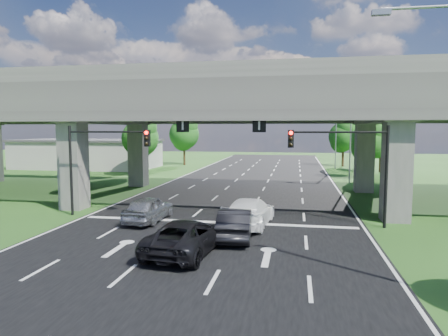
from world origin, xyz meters
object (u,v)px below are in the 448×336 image
(signal_left, at_px, (100,153))
(car_silver, at_px, (149,209))
(signal_right, at_px, (348,156))
(car_trailing, at_px, (186,236))
(car_dark, at_px, (236,223))
(car_white, at_px, (249,212))
(streetlight_far, at_px, (347,129))
(streetlight_beyond, at_px, (333,129))

(signal_left, bearing_deg, car_silver, -14.46)
(signal_right, bearing_deg, car_trailing, -139.90)
(car_dark, bearing_deg, car_white, -102.34)
(signal_right, bearing_deg, car_dark, -148.14)
(streetlight_far, distance_m, streetlight_beyond, 16.00)
(signal_left, relative_size, car_trailing, 1.07)
(streetlight_far, height_order, car_dark, streetlight_far)
(car_trailing, bearing_deg, signal_right, -134.15)
(car_silver, relative_size, car_white, 0.83)
(car_white, bearing_deg, signal_right, -164.75)
(streetlight_far, xyz_separation_m, car_dark, (-8.36, -23.84, -5.03))
(streetlight_beyond, distance_m, car_trailing, 44.25)
(car_dark, distance_m, car_trailing, 3.46)
(signal_right, bearing_deg, car_white, -170.58)
(signal_right, height_order, car_dark, signal_right)
(signal_right, bearing_deg, streetlight_beyond, 86.39)
(signal_left, distance_m, car_dark, 10.82)
(car_trailing, bearing_deg, streetlight_far, -105.17)
(car_white, bearing_deg, car_dark, 87.73)
(streetlight_beyond, height_order, car_white, streetlight_beyond)
(streetlight_far, xyz_separation_m, car_silver, (-14.27, -21.00, -5.02))
(car_dark, bearing_deg, signal_left, -25.83)
(car_silver, relative_size, car_dark, 0.98)
(car_dark, bearing_deg, car_silver, -29.93)
(signal_right, relative_size, car_silver, 1.27)
(signal_right, distance_m, streetlight_far, 20.25)
(car_dark, height_order, car_trailing, car_dark)
(signal_right, distance_m, car_dark, 7.92)
(signal_right, xyz_separation_m, car_trailing, (-7.96, -6.70, -3.37))
(signal_left, xyz_separation_m, car_white, (9.97, -0.94, -3.33))
(car_dark, bearing_deg, signal_right, -152.38)
(signal_left, bearing_deg, streetlight_beyond, 63.57)
(streetlight_far, relative_size, car_white, 1.75)
(car_silver, xyz_separation_m, car_white, (6.31, 0.00, 0.02))
(car_white, bearing_deg, signal_left, 0.42)
(streetlight_far, xyz_separation_m, streetlight_beyond, (0.00, 16.00, 0.00))
(streetlight_far, bearing_deg, car_trailing, -110.92)
(streetlight_beyond, bearing_deg, signal_right, -93.61)
(signal_right, relative_size, streetlight_beyond, 0.60)
(signal_left, bearing_deg, signal_right, 0.00)
(streetlight_far, distance_m, car_trailing, 29.08)
(streetlight_far, xyz_separation_m, car_white, (-7.96, -21.00, -4.99))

